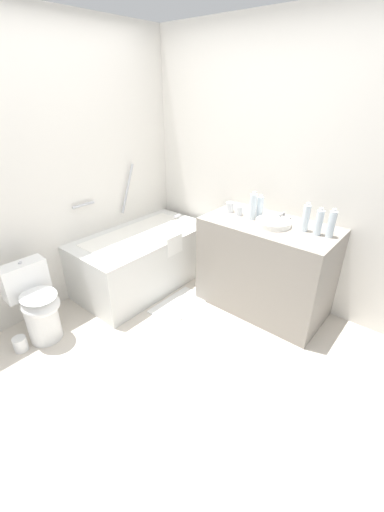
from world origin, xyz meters
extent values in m
plane|color=beige|center=(0.00, 0.00, 0.00)|extent=(4.00, 4.00, 0.00)
cube|color=silver|center=(0.00, 1.43, 1.27)|extent=(3.40, 0.10, 2.53)
cube|color=silver|center=(1.55, 0.00, 1.27)|extent=(0.10, 3.16, 2.53)
cube|color=silver|center=(0.72, 1.00, 0.30)|extent=(1.44, 0.76, 0.60)
cube|color=white|center=(0.72, 1.00, 0.56)|extent=(1.18, 0.55, 0.09)
cylinder|color=#BCBCC2|center=(1.28, 1.00, 0.64)|extent=(0.09, 0.03, 0.03)
cylinder|color=#BCBCC2|center=(0.87, 1.35, 0.98)|extent=(0.22, 0.03, 0.51)
cylinder|color=#BCBCC2|center=(0.32, 1.35, 0.94)|extent=(0.24, 0.03, 0.03)
cube|color=white|center=(0.82, 0.63, 0.55)|extent=(0.22, 0.03, 0.20)
cylinder|color=white|center=(-0.45, 0.98, 0.19)|extent=(0.26, 0.26, 0.38)
ellipsoid|color=white|center=(-0.46, 0.94, 0.38)|extent=(0.31, 0.36, 0.14)
ellipsoid|color=white|center=(-0.46, 0.94, 0.47)|extent=(0.30, 0.34, 0.02)
cube|color=white|center=(-0.45, 1.15, 0.53)|extent=(0.37, 0.17, 0.30)
cylinder|color=#B8B8BD|center=(-0.45, 1.15, 0.69)|extent=(0.03, 0.03, 0.01)
cube|color=gray|center=(1.18, -0.22, 0.44)|extent=(0.63, 1.19, 0.89)
cylinder|color=white|center=(1.16, -0.26, 0.91)|extent=(0.31, 0.31, 0.05)
cylinder|color=#A4A4A9|center=(1.35, -0.26, 0.92)|extent=(0.02, 0.02, 0.06)
cylinder|color=#A4A4A9|center=(1.30, -0.26, 0.95)|extent=(0.09, 0.02, 0.02)
cylinder|color=#A4A4A9|center=(1.35, -0.32, 0.91)|extent=(0.03, 0.03, 0.04)
cylinder|color=#A4A4A9|center=(1.35, -0.20, 0.91)|extent=(0.03, 0.03, 0.04)
cylinder|color=silver|center=(1.23, -0.72, 1.00)|extent=(0.06, 0.06, 0.21)
cylinder|color=white|center=(1.23, -0.72, 1.12)|extent=(0.03, 0.03, 0.02)
cylinder|color=silver|center=(1.24, -0.07, 0.99)|extent=(0.06, 0.06, 0.20)
cylinder|color=white|center=(1.24, -0.07, 1.10)|extent=(0.03, 0.03, 0.02)
cylinder|color=silver|center=(1.21, -0.63, 0.99)|extent=(0.06, 0.06, 0.21)
cylinder|color=white|center=(1.21, -0.63, 1.11)|extent=(0.03, 0.03, 0.02)
cylinder|color=silver|center=(1.22, -0.51, 1.00)|extent=(0.06, 0.06, 0.22)
cylinder|color=white|center=(1.22, -0.51, 1.12)|extent=(0.03, 0.03, 0.02)
cylinder|color=silver|center=(1.17, -0.04, 1.01)|extent=(0.06, 0.06, 0.23)
cylinder|color=white|center=(1.17, -0.04, 1.13)|extent=(0.03, 0.03, 0.02)
cylinder|color=white|center=(1.18, 0.11, 0.93)|extent=(0.06, 0.06, 0.09)
cylinder|color=white|center=(1.20, 0.23, 0.94)|extent=(0.07, 0.07, 0.09)
cube|color=white|center=(0.65, 0.41, 0.01)|extent=(0.58, 0.34, 0.01)
cylinder|color=white|center=(-0.67, 1.00, 0.06)|extent=(0.11, 0.11, 0.13)
camera|label=1|loc=(-1.29, -1.40, 1.96)|focal=22.55mm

